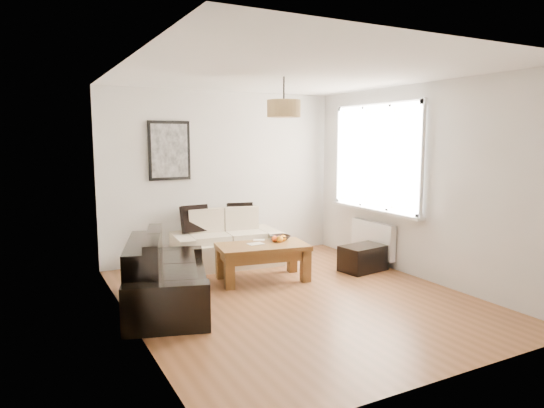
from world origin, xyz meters
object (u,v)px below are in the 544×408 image
loveseat_cream (227,239)px  coffee_table (263,262)px  sofa_leather (167,274)px  ottoman (363,258)px

loveseat_cream → coffee_table: loveseat_cream is taller
sofa_leather → coffee_table: 1.47m
sofa_leather → ottoman: 2.89m
loveseat_cream → sofa_leather: bearing=-128.1°
sofa_leather → ottoman: size_ratio=2.72×
coffee_table → ottoman: coffee_table is taller
sofa_leather → ottoman: bearing=-70.4°
coffee_table → ottoman: (1.48, -0.26, -0.06)m
loveseat_cream → ottoman: 2.02m
sofa_leather → coffee_table: bearing=-57.1°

